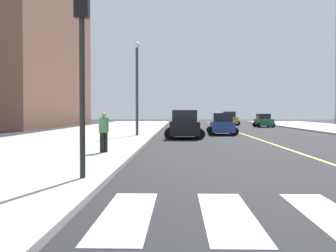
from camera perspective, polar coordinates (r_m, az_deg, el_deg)
The scene contains 12 objects.
sidewalk_kerb_west at distance 24.88m, azimuth -14.54°, elevation -2.32°, with size 10.00×120.00×0.15m, color #B2ADA3.
lane_divider_paint at distance 44.22m, azimuth 8.40°, elevation -0.61°, with size 0.16×80.00×0.01m, color yellow.
low_rise_brick_west at distance 62.36m, azimuth -20.15°, elevation 9.32°, with size 16.00×32.00×20.29m, color #895744.
car_blue_nearest at distance 36.45m, azimuth 6.94°, elevation 0.18°, with size 2.51×3.97×1.76m.
car_yellow_second at distance 62.80m, azimuth 7.80°, elevation 0.91°, with size 2.75×4.36×1.93m.
car_white_third at distance 49.60m, azimuth 1.70°, elevation 0.58°, with size 2.48×3.89×1.71m.
car_red_fourth at distance 41.39m, azimuth 1.88°, elevation 0.36°, with size 2.49×3.93×1.74m.
car_green_sixth at distance 55.83m, azimuth 12.13°, elevation 0.65°, with size 2.40×3.76×1.65m.
car_black_seventh at distance 31.11m, azimuth 2.09°, elevation 0.10°, with size 2.78×4.43×1.97m.
traffic_light_far_corner at distance 11.69m, azimuth -10.94°, elevation 10.91°, with size 0.36×0.41×5.05m.
pedestrian_walking_west at distance 18.80m, azimuth -8.23°, elevation -0.55°, with size 0.41×0.41×1.67m.
street_lamp at distance 32.47m, azimuth -3.99°, elevation 5.92°, with size 0.44×0.44×6.75m.
Camera 1 is at (-5.36, -3.85, 1.82)m, focal length 47.67 mm.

